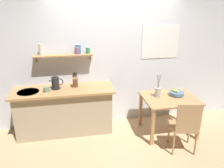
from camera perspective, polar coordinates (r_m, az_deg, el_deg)
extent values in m
plane|color=tan|center=(4.40, 1.93, -12.73)|extent=(14.00, 14.00, 0.00)
cube|color=silver|center=(4.48, 2.86, 6.83)|extent=(6.80, 0.10, 2.70)
cube|color=white|center=(4.59, 12.17, 10.47)|extent=(0.76, 0.01, 0.66)
cube|color=silver|center=(4.59, 12.15, 10.48)|extent=(0.70, 0.01, 0.60)
cube|color=tan|center=(4.38, -11.90, -6.84)|extent=(1.74, 0.52, 0.86)
cube|color=tan|center=(4.18, -12.35, -1.51)|extent=(1.83, 0.63, 0.04)
cylinder|color=#B7BABF|center=(4.23, -20.52, -1.93)|extent=(0.38, 0.38, 0.01)
cube|color=tan|center=(4.18, -12.21, 7.19)|extent=(1.07, 0.18, 0.02)
cube|color=#99754C|center=(4.31, -18.62, 6.16)|extent=(0.02, 0.06, 0.12)
cube|color=#99754C|center=(4.28, -5.59, 7.05)|extent=(0.02, 0.06, 0.12)
cylinder|color=beige|center=(4.19, -17.60, 8.23)|extent=(0.08, 0.08, 0.19)
cylinder|color=silver|center=(4.17, -17.75, 9.60)|extent=(0.08, 0.08, 0.01)
cylinder|color=#7F5689|center=(4.16, -8.75, 8.42)|extent=(0.11, 0.11, 0.13)
cylinder|color=silver|center=(4.15, -8.80, 9.35)|extent=(0.11, 0.11, 0.01)
cylinder|color=#3366A3|center=(4.16, -8.60, 8.70)|extent=(0.10, 0.10, 0.17)
cylinder|color=silver|center=(4.14, -8.66, 9.89)|extent=(0.10, 0.10, 0.01)
cylinder|color=#388E56|center=(4.17, -6.11, 8.47)|extent=(0.08, 0.08, 0.11)
cylinder|color=silver|center=(4.16, -6.14, 9.29)|extent=(0.08, 0.08, 0.01)
cube|color=tan|center=(4.29, 14.46, -3.51)|extent=(0.98, 0.80, 0.03)
cube|color=tan|center=(4.01, 10.26, -10.79)|extent=(0.06, 0.06, 0.69)
cube|color=tan|center=(4.38, 21.21, -9.13)|extent=(0.06, 0.06, 0.69)
cube|color=tan|center=(4.59, 7.25, -6.38)|extent=(0.06, 0.06, 0.69)
cube|color=tan|center=(4.91, 17.09, -5.29)|extent=(0.06, 0.06, 0.69)
cube|color=tan|center=(3.98, 17.62, -10.24)|extent=(0.48, 0.46, 0.03)
cube|color=tan|center=(3.71, 18.84, -8.29)|extent=(0.37, 0.10, 0.48)
cylinder|color=tan|center=(4.29, 18.99, -11.59)|extent=(0.03, 0.03, 0.43)
cylinder|color=tan|center=(4.19, 14.23, -11.87)|extent=(0.03, 0.03, 0.43)
cylinder|color=tan|center=(4.03, 20.46, -14.07)|extent=(0.03, 0.03, 0.43)
cylinder|color=tan|center=(3.92, 15.37, -14.45)|extent=(0.03, 0.03, 0.43)
cylinder|color=#51759E|center=(4.41, 16.02, -2.68)|extent=(0.12, 0.12, 0.01)
cylinder|color=#51759E|center=(4.39, 16.06, -2.24)|extent=(0.27, 0.27, 0.06)
ellipsoid|color=yellow|center=(4.36, 15.73, -1.67)|extent=(0.13, 0.16, 0.04)
sphere|color=#8EA84C|center=(4.40, 15.58, -1.41)|extent=(0.07, 0.07, 0.07)
cylinder|color=#B7B2A8|center=(4.23, 11.53, -2.10)|extent=(0.11, 0.11, 0.18)
cylinder|color=brown|center=(4.15, 11.59, 0.67)|extent=(0.05, 0.01, 0.25)
cylinder|color=brown|center=(4.15, 11.73, 0.65)|extent=(0.01, 0.02, 0.25)
cylinder|color=brown|center=(4.14, 11.92, 0.71)|extent=(0.07, 0.02, 0.26)
cylinder|color=black|center=(4.21, -14.06, -1.07)|extent=(0.16, 0.16, 0.02)
cylinder|color=#232326|center=(4.17, -14.19, 0.34)|extent=(0.13, 0.13, 0.20)
sphere|color=black|center=(4.14, -14.33, 1.82)|extent=(0.02, 0.02, 0.02)
cone|color=#232326|center=(4.17, -15.40, 0.79)|extent=(0.04, 0.04, 0.04)
torus|color=black|center=(4.16, -13.15, 0.54)|extent=(0.13, 0.02, 0.13)
cube|color=brown|center=(4.20, -9.34, 0.72)|extent=(0.09, 0.19, 0.22)
cylinder|color=black|center=(4.13, -9.80, 2.45)|extent=(0.02, 0.04, 0.08)
cylinder|color=black|center=(4.13, -9.44, 2.47)|extent=(0.02, 0.04, 0.08)
cylinder|color=black|center=(4.13, -9.09, 2.49)|extent=(0.02, 0.04, 0.08)
cylinder|color=slate|center=(4.11, -16.42, -1.36)|extent=(0.09, 0.09, 0.09)
torus|color=slate|center=(4.10, -15.66, -1.29)|extent=(0.06, 0.01, 0.06)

